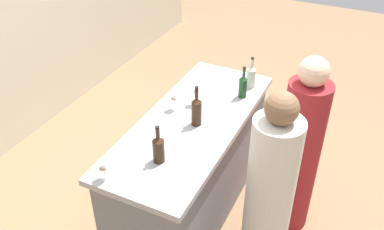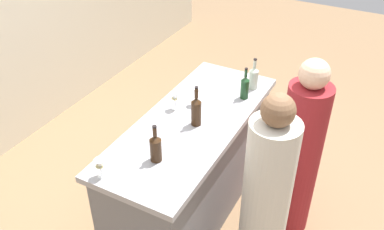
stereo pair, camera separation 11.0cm
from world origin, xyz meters
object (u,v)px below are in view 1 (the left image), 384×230
Objects in this scene: wine_glass_near_center at (174,98)px; wine_glass_near_right at (104,167)px; wine_bottle_second_right_clear_pale at (251,76)px; person_left_guest at (299,153)px; wine_bottle_leftmost_amber_brown at (158,148)px; wine_bottle_second_left_amber_brown at (196,110)px; person_center_guest at (269,199)px; wine_bottle_center_olive_green at (243,86)px; wine_glass_near_left at (195,93)px.

wine_glass_near_center is 0.93m from wine_glass_near_right.
person_left_guest is at bearing -126.02° from wine_bottle_second_right_clear_pale.
wine_bottle_leftmost_amber_brown is 0.86× the size of wine_bottle_second_left_amber_brown.
wine_bottle_leftmost_amber_brown is 0.85m from person_center_guest.
person_left_guest reaches higher than wine_bottle_second_left_amber_brown.
wine_bottle_center_olive_green is at bearing 178.32° from wine_bottle_second_right_clear_pale.
wine_bottle_second_left_amber_brown is 1.18× the size of wine_bottle_center_olive_green.
person_center_guest is (-0.82, -0.52, -0.35)m from wine_bottle_center_olive_green.
wine_bottle_second_left_amber_brown is 0.21× the size of person_center_guest.
wine_bottle_center_olive_green is 0.18× the size of person_left_guest.
wine_bottle_center_olive_green is 0.60m from wine_glass_near_center.
wine_glass_near_center reaches higher than wine_glass_near_right.
wine_bottle_leftmost_amber_brown is 0.51m from wine_bottle_second_left_amber_brown.
wine_glass_near_left is (-0.47, 0.32, -0.00)m from wine_bottle_second_right_clear_pale.
wine_glass_near_right is 1.15m from person_center_guest.
wine_bottle_leftmost_amber_brown is 0.76m from wine_glass_near_left.
wine_bottle_leftmost_amber_brown is 0.18× the size of person_center_guest.
wine_bottle_second_right_clear_pale is (1.23, -0.23, -0.00)m from wine_bottle_leftmost_amber_brown.
wine_glass_near_center is (0.62, 0.21, -0.01)m from wine_bottle_leftmost_amber_brown.
wine_glass_near_right is 0.09× the size of person_center_guest.
wine_bottle_leftmost_amber_brown is 1.19m from person_left_guest.
wine_bottle_leftmost_amber_brown reaches higher than wine_glass_near_center.
person_left_guest is at bearing -111.81° from wine_bottle_center_olive_green.
wine_glass_near_right is (-0.31, 0.23, -0.01)m from wine_bottle_leftmost_amber_brown.
person_center_guest is at bearing -112.52° from wine_bottle_second_left_amber_brown.
wine_glass_near_left is at bearing -7.49° from wine_glass_near_right.
person_left_guest is 0.59m from person_center_guest.
person_center_guest reaches higher than wine_bottle_second_right_clear_pale.
wine_bottle_second_left_amber_brown is at bearing -18.58° from wine_glass_near_right.
wine_bottle_second_left_amber_brown reaches higher than wine_bottle_leftmost_amber_brown.
wine_bottle_second_right_clear_pale is 0.80m from person_left_guest.
wine_bottle_second_right_clear_pale is 1.85× the size of wine_glass_near_left.
wine_bottle_leftmost_amber_brown is at bearing 167.91° from wine_bottle_center_olive_green.
wine_glass_near_left is at bearing 6.65° from wine_bottle_leftmost_amber_brown.
person_left_guest is (0.19, -1.01, -0.35)m from wine_glass_near_center.
wine_bottle_second_left_amber_brown reaches higher than wine_glass_near_right.
wine_bottle_second_left_amber_brown is at bearing -5.03° from wine_bottle_leftmost_amber_brown.
wine_bottle_second_right_clear_pale is at bearing -16.58° from wine_glass_near_right.
person_left_guest is at bearing -86.99° from wine_glass_near_left.
wine_bottle_second_left_amber_brown reaches higher than wine_glass_near_left.
wine_bottle_leftmost_amber_brown is at bearing -161.43° from wine_glass_near_center.
wine_bottle_second_right_clear_pale reaches higher than wine_bottle_center_olive_green.
wine_glass_near_right is at bearing 178.67° from wine_glass_near_center.
wine_bottle_second_right_clear_pale is 1.18m from person_center_guest.
wine_bottle_leftmost_amber_brown is at bearing 38.35° from person_left_guest.
wine_bottle_center_olive_green is (1.04, -0.22, -0.00)m from wine_bottle_leftmost_amber_brown.
wine_bottle_second_left_amber_brown is 0.56m from wine_bottle_center_olive_green.
wine_bottle_center_olive_green is at bearing -18.41° from wine_bottle_second_left_amber_brown.
wine_bottle_leftmost_amber_brown is 1.02× the size of wine_bottle_center_olive_green.
person_left_guest is (1.12, -1.03, -0.34)m from wine_glass_near_right.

